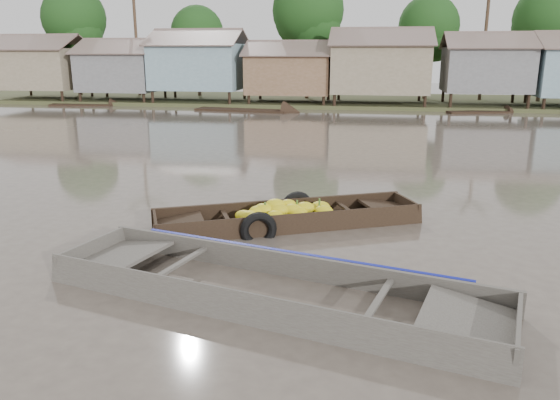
# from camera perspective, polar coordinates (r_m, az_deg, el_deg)

# --- Properties ---
(ground) EXTENTS (120.00, 120.00, 0.00)m
(ground) POSITION_cam_1_polar(r_m,az_deg,el_deg) (10.83, -1.97, -5.49)
(ground) COLOR #52483F
(ground) RESTS_ON ground
(riverbank) EXTENTS (120.00, 12.47, 10.22)m
(riverbank) POSITION_cam_1_polar(r_m,az_deg,el_deg) (41.79, 11.16, 14.02)
(riverbank) COLOR #384723
(riverbank) RESTS_ON ground
(banana_boat) EXTENTS (6.10, 3.81, 0.84)m
(banana_boat) POSITION_cam_1_polar(r_m,az_deg,el_deg) (12.41, 0.34, -1.91)
(banana_boat) COLOR black
(banana_boat) RESTS_ON ground
(viewer_boat) EXTENTS (7.72, 3.81, 0.60)m
(viewer_boat) POSITION_cam_1_polar(r_m,az_deg,el_deg) (8.90, -0.87, -9.87)
(viewer_boat) COLOR #433E39
(viewer_boat) RESTS_ON ground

